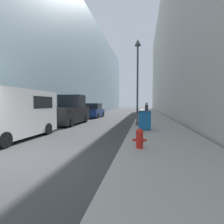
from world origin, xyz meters
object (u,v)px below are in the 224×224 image
(parked_sedan_near, at_px, (94,111))
(fire_hydrant, at_px, (140,138))
(pickup_truck, at_px, (69,112))
(trash_bin, at_px, (145,120))
(white_van, at_px, (13,112))
(pedestrian_on_sidewalk, at_px, (146,110))
(lamppost, at_px, (138,69))

(parked_sedan_near, bearing_deg, fire_hydrant, -67.90)
(pickup_truck, bearing_deg, trash_bin, -27.18)
(white_van, bearing_deg, pedestrian_on_sidewalk, 60.08)
(lamppost, bearing_deg, pickup_truck, 169.70)
(fire_hydrant, relative_size, pedestrian_on_sidewalk, 0.41)
(white_van, xyz_separation_m, pedestrian_on_sidewalk, (6.55, 11.38, -0.32))
(white_van, bearing_deg, lamppost, 42.70)
(lamppost, relative_size, white_van, 1.25)
(lamppost, relative_size, pedestrian_on_sidewalk, 3.63)
(lamppost, bearing_deg, trash_bin, -76.69)
(white_van, bearing_deg, parked_sedan_near, 89.79)
(fire_hydrant, xyz_separation_m, pedestrian_on_sidewalk, (0.43, 12.64, 0.49))
(trash_bin, relative_size, parked_sedan_near, 0.27)
(lamppost, bearing_deg, fire_hydrant, -87.23)
(fire_hydrant, distance_m, white_van, 6.30)
(fire_hydrant, relative_size, white_van, 0.14)
(parked_sedan_near, relative_size, pedestrian_on_sidewalk, 2.49)
(trash_bin, bearing_deg, parked_sedan_near, 120.76)
(white_van, height_order, pedestrian_on_sidewalk, white_van)
(pickup_truck, xyz_separation_m, pedestrian_on_sidewalk, (6.55, 4.98, -0.01))
(parked_sedan_near, bearing_deg, white_van, -90.21)
(lamppost, xyz_separation_m, pickup_truck, (-5.80, 1.05, -3.17))
(lamppost, distance_m, parked_sedan_near, 10.67)
(fire_hydrant, height_order, parked_sedan_near, parked_sedan_near)
(pickup_truck, distance_m, pedestrian_on_sidewalk, 8.23)
(parked_sedan_near, distance_m, pedestrian_on_sidewalk, 6.90)
(trash_bin, bearing_deg, white_van, -153.42)
(fire_hydrant, distance_m, pedestrian_on_sidewalk, 12.65)
(pedestrian_on_sidewalk, bearing_deg, lamppost, -97.12)
(trash_bin, bearing_deg, fire_hydrant, -92.58)
(fire_hydrant, bearing_deg, pedestrian_on_sidewalk, 88.03)
(fire_hydrant, height_order, trash_bin, trash_bin)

